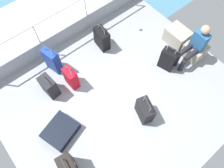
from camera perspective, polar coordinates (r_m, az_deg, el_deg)
name	(u,v)px	position (r m, az deg, el deg)	size (l,w,h in m)	color
ground_plane	(120,97)	(5.02, 2.17, -3.55)	(4.40, 5.20, 0.06)	gray
gunwale_port	(66,34)	(5.82, -12.12, 12.86)	(0.06, 5.20, 0.45)	gray
railing_port	(61,18)	(5.42, -13.27, 16.62)	(0.04, 4.20, 1.02)	silver
sea_wake	(43,18)	(7.17, -17.78, 16.34)	(12.00, 12.00, 0.01)	teal
cargo_crate_0	(177,36)	(5.92, 16.89, 12.08)	(0.61, 0.45, 0.41)	#9E9989
cargo_crate_1	(194,51)	(5.77, 21.02, 8.24)	(0.52, 0.46, 0.41)	#9E9989
passenger_seated	(195,45)	(5.37, 21.11, 9.62)	(0.34, 0.66, 1.11)	#26598C
suitcase_1	(49,86)	(5.00, -16.34, -0.61)	(0.41, 0.29, 0.67)	black
suitcase_2	(168,59)	(5.29, 14.55, 6.35)	(0.40, 0.30, 0.76)	black
suitcase_3	(71,78)	(4.98, -10.82, 1.58)	(0.36, 0.21, 0.77)	#B70C1E
suitcase_5	(102,39)	(5.54, -2.69, 11.97)	(0.46, 0.27, 0.71)	black
suitcase_6	(52,60)	(5.26, -15.57, 6.05)	(0.43, 0.28, 0.90)	navy
suitcase_7	(61,131)	(4.74, -13.51, -12.05)	(0.73, 0.81, 0.20)	black
suitcase_8	(145,110)	(4.64, 8.68, -6.92)	(0.49, 0.36, 0.72)	black
paper_cup	(139,28)	(6.10, 7.25, 14.42)	(0.08, 0.08, 0.10)	white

